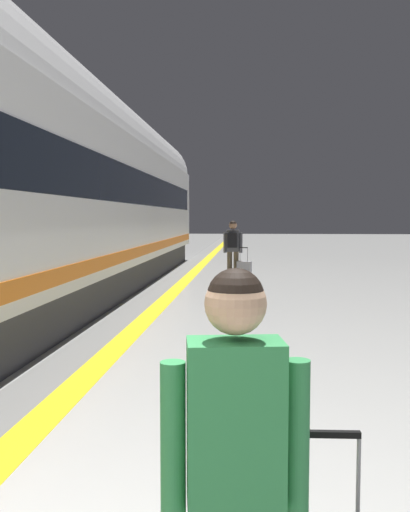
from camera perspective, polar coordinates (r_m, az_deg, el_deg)
The scene contains 6 objects.
safety_line_strip at distance 11.35m, azimuth -4.77°, elevation -5.15°, with size 0.36×80.00×0.01m, color yellow.
tactile_edge_band at distance 11.42m, azimuth -6.65°, elevation -5.11°, with size 0.72×80.00×0.01m, color slate.
high_speed_train at distance 11.04m, azimuth -17.04°, elevation 7.43°, with size 2.94×28.25×4.97m.
traveller_foreground at distance 2.04m, azimuth 3.08°, elevation -20.72°, with size 0.51×0.24×1.63m.
passenger_near at distance 15.53m, azimuth 2.87°, elevation 1.06°, with size 0.53×0.34×1.71m.
suitcase_near at distance 15.39m, azimuth 4.04°, elevation -1.53°, with size 0.42×0.31×0.98m.
Camera 1 is at (0.82, -1.06, 1.80)m, focal length 39.10 mm.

